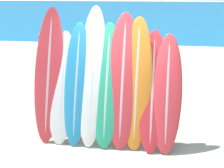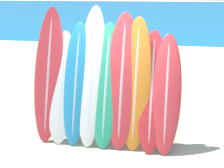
% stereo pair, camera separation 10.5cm
% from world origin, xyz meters
% --- Properties ---
extents(ground_plane, '(160.00, 160.00, 0.00)m').
position_xyz_m(ground_plane, '(0.00, 0.00, 0.00)').
color(ground_plane, '#CCB789').
extents(ocean_water, '(120.00, 60.00, 0.01)m').
position_xyz_m(ocean_water, '(0.00, 38.79, 0.00)').
color(ocean_water, teal).
rests_on(ocean_water, ground_plane).
extents(surfboard_rack, '(2.57, 0.04, 0.84)m').
position_xyz_m(surfboard_rack, '(-0.33, 0.30, 0.46)').
color(surfboard_rack, '#28282D').
rests_on(surfboard_rack, ground_plane).
extents(surfboard_slot_0, '(0.56, 0.98, 2.46)m').
position_xyz_m(surfboard_slot_0, '(-1.45, 0.43, 1.23)').
color(surfboard_slot_0, red).
rests_on(surfboard_slot_0, ground_plane).
extents(surfboard_slot_1, '(0.56, 0.86, 2.03)m').
position_xyz_m(surfboard_slot_1, '(-1.17, 0.35, 1.01)').
color(surfboard_slot_1, silver).
rests_on(surfboard_slot_1, ground_plane).
extents(surfboard_slot_2, '(0.50, 0.95, 2.20)m').
position_xyz_m(surfboard_slot_2, '(-0.89, 0.38, 1.10)').
color(surfboard_slot_2, teal).
rests_on(surfboard_slot_2, ground_plane).
extents(surfboard_slot_3, '(0.53, 1.10, 2.49)m').
position_xyz_m(surfboard_slot_3, '(-0.60, 0.44, 1.25)').
color(surfboard_slot_3, silver).
rests_on(surfboard_slot_3, ground_plane).
extents(surfboard_slot_4, '(0.55, 0.98, 2.20)m').
position_xyz_m(surfboard_slot_4, '(-0.32, 0.38, 1.10)').
color(surfboard_slot_4, '#289E70').
rests_on(surfboard_slot_4, ground_plane).
extents(surfboard_slot_5, '(0.60, 1.01, 2.38)m').
position_xyz_m(surfboard_slot_5, '(-0.03, 0.41, 1.19)').
color(surfboard_slot_5, red).
rests_on(surfboard_slot_5, ground_plane).
extents(surfboard_slot_6, '(0.54, 0.95, 2.31)m').
position_xyz_m(surfboard_slot_6, '(0.23, 0.40, 1.15)').
color(surfboard_slot_6, orange).
rests_on(surfboard_slot_6, ground_plane).
extents(surfboard_slot_7, '(0.52, 1.01, 2.07)m').
position_xyz_m(surfboard_slot_7, '(0.52, 0.38, 1.03)').
color(surfboard_slot_7, red).
rests_on(surfboard_slot_7, ground_plane).
extents(surfboard_slot_8, '(0.52, 0.96, 2.02)m').
position_xyz_m(surfboard_slot_8, '(0.78, 0.35, 1.01)').
color(surfboard_slot_8, red).
rests_on(surfboard_slot_8, ground_plane).
extents(person_near_water, '(0.29, 0.25, 1.73)m').
position_xyz_m(person_near_water, '(-2.33, 2.37, 0.95)').
color(person_near_water, '#846047').
rests_on(person_near_water, ground_plane).
extents(person_mid_beach, '(0.21, 0.26, 1.54)m').
position_xyz_m(person_mid_beach, '(0.09, 3.49, 0.84)').
color(person_mid_beach, beige).
rests_on(person_mid_beach, ground_plane).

